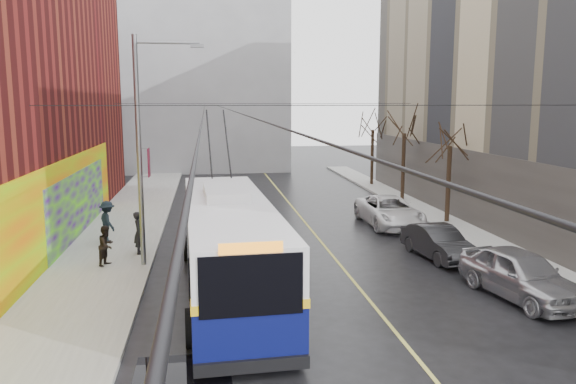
# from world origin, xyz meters

# --- Properties ---
(ground) EXTENTS (140.00, 140.00, 0.00)m
(ground) POSITION_xyz_m (0.00, 0.00, 0.00)
(ground) COLOR black
(ground) RESTS_ON ground
(sidewalk_left) EXTENTS (4.00, 60.00, 0.15)m
(sidewalk_left) POSITION_xyz_m (-8.00, 12.00, 0.07)
(sidewalk_left) COLOR gray
(sidewalk_left) RESTS_ON ground
(sidewalk_right) EXTENTS (2.00, 60.00, 0.15)m
(sidewalk_right) POSITION_xyz_m (9.00, 12.00, 0.07)
(sidewalk_right) COLOR gray
(sidewalk_right) RESTS_ON ground
(lane_line) EXTENTS (0.12, 50.00, 0.01)m
(lane_line) POSITION_xyz_m (1.50, 14.00, 0.00)
(lane_line) COLOR #BFB74C
(lane_line) RESTS_ON ground
(building_far) EXTENTS (20.50, 12.10, 18.00)m
(building_far) POSITION_xyz_m (-6.00, 44.99, 9.02)
(building_far) COLOR gray
(building_far) RESTS_ON ground
(streetlight_pole) EXTENTS (2.65, 0.60, 9.00)m
(streetlight_pole) POSITION_xyz_m (-6.14, 10.00, 4.85)
(streetlight_pole) COLOR slate
(streetlight_pole) RESTS_ON ground
(catenary_wires) EXTENTS (18.00, 60.00, 0.22)m
(catenary_wires) POSITION_xyz_m (-2.54, 14.77, 6.25)
(catenary_wires) COLOR black
(tree_near) EXTENTS (3.20, 3.20, 6.40)m
(tree_near) POSITION_xyz_m (9.00, 16.00, 4.98)
(tree_near) COLOR black
(tree_near) RESTS_ON ground
(tree_mid) EXTENTS (3.20, 3.20, 6.68)m
(tree_mid) POSITION_xyz_m (9.00, 23.00, 5.25)
(tree_mid) COLOR black
(tree_mid) RESTS_ON ground
(tree_far) EXTENTS (3.20, 3.20, 6.57)m
(tree_far) POSITION_xyz_m (9.00, 30.00, 5.14)
(tree_far) COLOR black
(tree_far) RESTS_ON ground
(puddle) EXTENTS (2.33, 3.09, 0.01)m
(puddle) POSITION_xyz_m (-4.44, 0.38, 0.00)
(puddle) COLOR black
(puddle) RESTS_ON ground
(pigeons_flying) EXTENTS (5.65, 3.37, 1.39)m
(pigeons_flying) POSITION_xyz_m (-3.03, 11.13, 7.94)
(pigeons_flying) COLOR slate
(trolleybus) EXTENTS (3.47, 13.13, 6.17)m
(trolleybus) POSITION_xyz_m (-3.05, 6.70, 1.72)
(trolleybus) COLOR #090E4A
(trolleybus) RESTS_ON ground
(parked_car_a) EXTENTS (2.74, 5.14, 1.66)m
(parked_car_a) POSITION_xyz_m (6.55, 4.65, 0.83)
(parked_car_a) COLOR #A1A1A5
(parked_car_a) RESTS_ON ground
(parked_car_b) EXTENTS (1.95, 4.32, 1.38)m
(parked_car_b) POSITION_xyz_m (5.80, 9.68, 0.69)
(parked_car_b) COLOR #242427
(parked_car_b) RESTS_ON ground
(parked_car_c) EXTENTS (2.66, 5.57, 1.53)m
(parked_car_c) POSITION_xyz_m (5.80, 16.09, 0.77)
(parked_car_c) COLOR silver
(parked_car_c) RESTS_ON ground
(following_car) EXTENTS (2.46, 4.87, 1.59)m
(following_car) POSITION_xyz_m (-2.15, 18.83, 0.80)
(following_car) COLOR #B8B9BE
(following_car) RESTS_ON ground
(pedestrian_a) EXTENTS (0.45, 0.67, 1.80)m
(pedestrian_a) POSITION_xyz_m (-6.64, 11.68, 1.05)
(pedestrian_a) COLOR black
(pedestrian_a) RESTS_ON sidewalk_left
(pedestrian_b) EXTENTS (0.86, 0.95, 1.59)m
(pedestrian_b) POSITION_xyz_m (-7.71, 10.12, 0.94)
(pedestrian_b) COLOR black
(pedestrian_b) RESTS_ON sidewalk_left
(pedestrian_c) EXTENTS (1.21, 1.42, 1.90)m
(pedestrian_c) POSITION_xyz_m (-8.29, 13.94, 1.10)
(pedestrian_c) COLOR black
(pedestrian_c) RESTS_ON sidewalk_left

